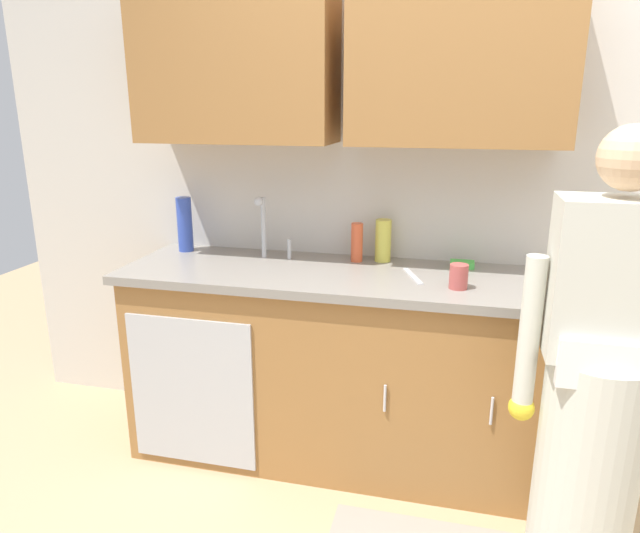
# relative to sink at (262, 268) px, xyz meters

# --- Properties ---
(kitchen_wall_with_uppers) EXTENTS (4.80, 0.44, 2.70)m
(kitchen_wall_with_uppers) POSITION_rel_sink_xyz_m (0.76, 0.29, 0.55)
(kitchen_wall_with_uppers) COLOR beige
(kitchen_wall_with_uppers) RESTS_ON ground
(counter_cabinet) EXTENTS (1.90, 0.62, 0.90)m
(counter_cabinet) POSITION_rel_sink_xyz_m (0.35, -0.01, -0.48)
(counter_cabinet) COLOR #9E6B38
(counter_cabinet) RESTS_ON ground
(countertop) EXTENTS (1.96, 0.66, 0.04)m
(countertop) POSITION_rel_sink_xyz_m (0.35, -0.01, -0.01)
(countertop) COLOR gray
(countertop) RESTS_ON counter_cabinet
(sink) EXTENTS (0.50, 0.36, 0.35)m
(sink) POSITION_rel_sink_xyz_m (0.00, 0.00, 0.00)
(sink) COLOR #B7BABF
(sink) RESTS_ON counter_cabinet
(person_at_sink) EXTENTS (0.55, 0.34, 1.62)m
(person_at_sink) POSITION_rel_sink_xyz_m (1.37, -0.57, -0.23)
(person_at_sink) COLOR white
(person_at_sink) RESTS_ON ground
(bottle_cleaner_spray) EXTENTS (0.08, 0.08, 0.20)m
(bottle_cleaner_spray) POSITION_rel_sink_xyz_m (0.54, 0.21, 0.12)
(bottle_cleaner_spray) COLOR #D8D14C
(bottle_cleaner_spray) RESTS_ON countertop
(bottle_soap) EXTENTS (0.06, 0.06, 0.19)m
(bottle_soap) POSITION_rel_sink_xyz_m (0.42, 0.18, 0.11)
(bottle_soap) COLOR #E05933
(bottle_soap) RESTS_ON countertop
(bottle_water_short) EXTENTS (0.08, 0.08, 0.28)m
(bottle_water_short) POSITION_rel_sink_xyz_m (-0.48, 0.17, 0.15)
(bottle_water_short) COLOR #334CB2
(bottle_water_short) RESTS_ON countertop
(cup_by_sink) EXTENTS (0.08, 0.08, 0.10)m
(cup_by_sink) POSITION_rel_sink_xyz_m (0.91, -0.14, 0.07)
(cup_by_sink) COLOR #B24C47
(cup_by_sink) RESTS_ON countertop
(knife_on_counter) EXTENTS (0.11, 0.23, 0.01)m
(knife_on_counter) POSITION_rel_sink_xyz_m (0.71, -0.01, 0.02)
(knife_on_counter) COLOR silver
(knife_on_counter) RESTS_ON countertop
(sponge) EXTENTS (0.11, 0.07, 0.03)m
(sponge) POSITION_rel_sink_xyz_m (0.92, 0.19, 0.03)
(sponge) COLOR #4CBF4C
(sponge) RESTS_ON countertop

